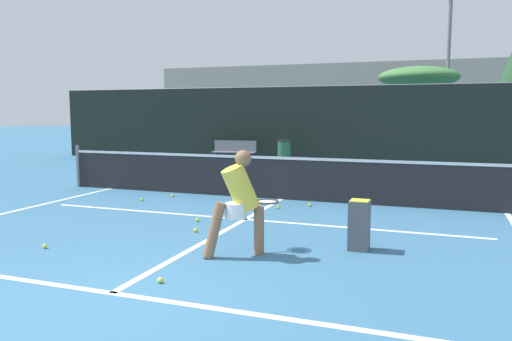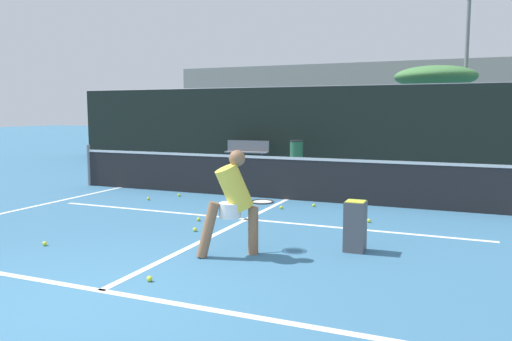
{
  "view_description": "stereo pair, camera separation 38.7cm",
  "coord_description": "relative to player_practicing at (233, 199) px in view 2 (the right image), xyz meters",
  "views": [
    {
      "loc": [
        3.22,
        -3.9,
        1.94
      ],
      "look_at": [
        0.36,
        3.91,
        0.95
      ],
      "focal_mm": 35.0,
      "sensor_mm": 36.0,
      "label": 1
    },
    {
      "loc": [
        3.58,
        -3.76,
        1.94
      ],
      "look_at": [
        0.36,
        3.91,
        0.95
      ],
      "focal_mm": 35.0,
      "sensor_mm": 36.0,
      "label": 2
    }
  ],
  "objects": [
    {
      "name": "tennis_ball_scattered_6",
      "position": [
        -1.15,
        0.96,
        -0.74
      ],
      "size": [
        0.07,
        0.07,
        0.07
      ],
      "primitive_type": "sphere",
      "color": "#D1E033",
      "rests_on": "ground"
    },
    {
      "name": "tennis_ball_scattered_4",
      "position": [
        -1.48,
        1.67,
        -0.74
      ],
      "size": [
        0.07,
        0.07,
        0.07
      ],
      "primitive_type": "sphere",
      "color": "#D1E033",
      "rests_on": "ground"
    },
    {
      "name": "ball_hopper",
      "position": [
        1.47,
        0.83,
        -0.4
      ],
      "size": [
        0.28,
        0.28,
        0.71
      ],
      "color": "#4C4C51",
      "rests_on": "ground"
    },
    {
      "name": "tennis_ball_scattered_7",
      "position": [
        1.33,
        2.72,
        -0.74
      ],
      "size": [
        0.07,
        0.07,
        0.07
      ],
      "primitive_type": "sphere",
      "color": "#D1E033",
      "rests_on": "ground"
    },
    {
      "name": "fence_back",
      "position": [
        -0.75,
        11.78,
        0.65
      ],
      "size": [
        24.0,
        0.06,
        2.86
      ],
      "color": "black",
      "rests_on": "ground"
    },
    {
      "name": "tennis_ball_scattered_8",
      "position": [
        -0.49,
        3.27,
        -0.74
      ],
      "size": [
        0.07,
        0.07,
        0.07
      ],
      "primitive_type": "sphere",
      "color": "#D1E033",
      "rests_on": "ground"
    },
    {
      "name": "court_center_mark",
      "position": [
        -0.75,
        1.28,
        -0.77
      ],
      "size": [
        0.1,
        6.13,
        0.01
      ],
      "primitive_type": "cube",
      "color": "white",
      "rests_on": "ground"
    },
    {
      "name": "courtside_bench",
      "position": [
        -4.62,
        10.93,
        -0.3
      ],
      "size": [
        1.65,
        0.48,
        0.86
      ],
      "rotation": [
        0.0,
        0.0,
        0.06
      ],
      "color": "slate",
      "rests_on": "ground"
    },
    {
      "name": "trash_bin",
      "position": [
        -2.64,
        10.75,
        -0.31
      ],
      "size": [
        0.48,
        0.48,
        0.93
      ],
      "color": "#28603D",
      "rests_on": "ground"
    },
    {
      "name": "tennis_ball_scattered_0",
      "position": [
        -3.17,
        3.77,
        -0.74
      ],
      "size": [
        0.07,
        0.07,
        0.07
      ],
      "primitive_type": "sphere",
      "color": "#D1E033",
      "rests_on": "ground"
    },
    {
      "name": "tennis_ball_scattered_5",
      "position": [
        -0.44,
        -1.33,
        -0.74
      ],
      "size": [
        0.07,
        0.07,
        0.07
      ],
      "primitive_type": "sphere",
      "color": "#D1E033",
      "rests_on": "ground"
    },
    {
      "name": "building_far",
      "position": [
        -0.75,
        31.24,
        1.93
      ],
      "size": [
        36.0,
        2.4,
        5.4
      ],
      "primitive_type": "cube",
      "color": "gray",
      "rests_on": "ground"
    },
    {
      "name": "parked_car",
      "position": [
        -2.44,
        15.13,
        -0.15
      ],
      "size": [
        1.61,
        3.92,
        1.48
      ],
      "color": "silver",
      "rests_on": "ground"
    },
    {
      "name": "tennis_ball_scattered_2",
      "position": [
        -3.54,
        3.09,
        -0.74
      ],
      "size": [
        0.07,
        0.07,
        0.07
      ],
      "primitive_type": "sphere",
      "color": "#D1E033",
      "rests_on": "ground"
    },
    {
      "name": "tennis_ball_scattered_1",
      "position": [
        -2.73,
        -0.63,
        -0.74
      ],
      "size": [
        0.07,
        0.07,
        0.07
      ],
      "primitive_type": "sphere",
      "color": "#D1E033",
      "rests_on": "ground"
    },
    {
      "name": "court_service_line",
      "position": [
        -0.75,
        2.13,
        -0.77
      ],
      "size": [
        8.25,
        0.1,
        0.01
      ],
      "primitive_type": "cube",
      "color": "white",
      "rests_on": "ground"
    },
    {
      "name": "net",
      "position": [
        -0.75,
        4.34,
        -0.26
      ],
      "size": [
        11.09,
        0.09,
        1.07
      ],
      "color": "slate",
      "rests_on": "ground"
    },
    {
      "name": "court_sideline_left",
      "position": [
        -5.26,
        1.28,
        -0.77
      ],
      "size": [
        0.1,
        7.13,
        0.01
      ],
      "primitive_type": "cube",
      "color": "white",
      "rests_on": "ground"
    },
    {
      "name": "player_practicing",
      "position": [
        0.0,
        0.0,
        0.0
      ],
      "size": [
        0.92,
        1.07,
        1.43
      ],
      "rotation": [
        0.0,
        0.0,
        0.64
      ],
      "color": "#8C6042",
      "rests_on": "ground"
    },
    {
      "name": "court_baseline_near",
      "position": [
        -0.75,
        -1.79,
        -0.77
      ],
      "size": [
        11.0,
        0.1,
        0.01
      ],
      "primitive_type": "cube",
      "color": "white",
      "rests_on": "ground"
    },
    {
      "name": "ground_plane",
      "position": [
        -0.75,
        -2.19,
        -0.77
      ],
      "size": [
        100.0,
        100.0,
        0.0
      ],
      "primitive_type": "plane",
      "color": "teal"
    },
    {
      "name": "tennis_ball_scattered_3",
      "position": [
        0.03,
        3.75,
        -0.74
      ],
      "size": [
        0.07,
        0.07,
        0.07
      ],
      "primitive_type": "sphere",
      "color": "#D1E033",
      "rests_on": "ground"
    },
    {
      "name": "floodlight_mast",
      "position": [
        2.72,
        16.87,
        4.08
      ],
      "size": [
        1.1,
        0.24,
        7.49
      ],
      "color": "slate",
      "rests_on": "ground"
    },
    {
      "name": "tree_east",
      "position": [
        1.57,
        16.21,
        2.55
      ],
      "size": [
        3.32,
        3.32,
        3.82
      ],
      "color": "brown",
      "rests_on": "ground"
    }
  ]
}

